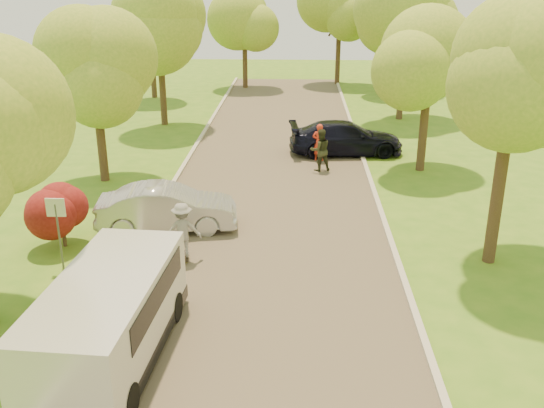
% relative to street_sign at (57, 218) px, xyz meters
% --- Properties ---
extents(ground, '(100.00, 100.00, 0.00)m').
position_rel_street_sign_xyz_m(ground, '(5.80, -4.00, -1.56)').
color(ground, '#3F751B').
rests_on(ground, ground).
extents(road, '(8.00, 60.00, 0.01)m').
position_rel_street_sign_xyz_m(road, '(5.80, 4.00, -1.56)').
color(road, '#4C4438').
rests_on(road, ground).
extents(curb_left, '(0.18, 60.00, 0.12)m').
position_rel_street_sign_xyz_m(curb_left, '(1.75, 4.00, -1.50)').
color(curb_left, '#B2AD9E').
rests_on(curb_left, ground).
extents(curb_right, '(0.18, 60.00, 0.12)m').
position_rel_street_sign_xyz_m(curb_right, '(9.85, 4.00, -1.50)').
color(curb_right, '#B2AD9E').
rests_on(curb_right, ground).
extents(street_sign, '(0.55, 0.06, 2.17)m').
position_rel_street_sign_xyz_m(street_sign, '(0.00, 0.00, 0.00)').
color(street_sign, '#59595E').
rests_on(street_sign, ground).
extents(red_shrub, '(1.70, 1.70, 1.95)m').
position_rel_street_sign_xyz_m(red_shrub, '(-0.50, 1.50, -0.47)').
color(red_shrub, '#382619').
rests_on(red_shrub, ground).
extents(tree_l_midb, '(4.30, 4.20, 6.62)m').
position_rel_street_sign_xyz_m(tree_l_midb, '(-1.01, 8.00, 3.02)').
color(tree_l_midb, '#382619').
rests_on(tree_l_midb, ground).
extents(tree_l_far, '(4.92, 4.80, 7.79)m').
position_rel_street_sign_xyz_m(tree_l_far, '(-0.59, 18.00, 3.90)').
color(tree_l_far, '#382619').
rests_on(tree_l_far, ground).
extents(tree_r_mida, '(5.13, 5.00, 7.95)m').
position_rel_street_sign_xyz_m(tree_r_mida, '(12.82, 1.00, 3.97)').
color(tree_r_mida, '#382619').
rests_on(tree_r_mida, ground).
extents(tree_r_midb, '(4.51, 4.40, 7.01)m').
position_rel_street_sign_xyz_m(tree_r_midb, '(12.40, 10.00, 3.32)').
color(tree_r_midb, '#382619').
rests_on(tree_r_midb, ground).
extents(tree_r_far, '(5.33, 5.20, 8.34)m').
position_rel_street_sign_xyz_m(tree_r_far, '(13.03, 20.00, 4.27)').
color(tree_r_far, '#382619').
rests_on(tree_r_far, ground).
extents(tree_bg_a, '(5.12, 5.00, 7.72)m').
position_rel_street_sign_xyz_m(tree_bg_a, '(-2.98, 26.00, 3.75)').
color(tree_bg_a, '#382619').
rests_on(tree_bg_a, ground).
extents(tree_bg_b, '(5.12, 5.00, 7.95)m').
position_rel_street_sign_xyz_m(tree_bg_b, '(14.02, 28.00, 3.97)').
color(tree_bg_b, '#382619').
rests_on(tree_bg_b, ground).
extents(tree_bg_c, '(4.92, 4.80, 7.33)m').
position_rel_street_sign_xyz_m(tree_bg_c, '(3.01, 30.00, 3.46)').
color(tree_bg_c, '#382619').
rests_on(tree_bg_c, ground).
extents(tree_bg_d, '(5.12, 5.00, 7.72)m').
position_rel_street_sign_xyz_m(tree_bg_d, '(10.02, 32.00, 3.75)').
color(tree_bg_d, '#382619').
rests_on(tree_bg_d, ground).
extents(minivan, '(2.45, 5.55, 2.02)m').
position_rel_street_sign_xyz_m(minivan, '(2.78, -4.36, -0.50)').
color(minivan, silver).
rests_on(minivan, ground).
extents(silver_sedan, '(4.78, 2.17, 1.52)m').
position_rel_street_sign_xyz_m(silver_sedan, '(2.50, 2.99, -0.80)').
color(silver_sedan, '#ACACB1').
rests_on(silver_sedan, ground).
extents(dark_sedan, '(5.54, 2.68, 1.55)m').
position_rel_street_sign_xyz_m(dark_sedan, '(9.10, 12.42, -0.79)').
color(dark_sedan, black).
rests_on(dark_sedan, ground).
extents(longboard, '(0.39, 0.90, 0.10)m').
position_rel_street_sign_xyz_m(longboard, '(3.44, 0.72, -1.47)').
color(longboard, black).
rests_on(longboard, ground).
extents(skateboarder, '(1.19, 0.81, 1.69)m').
position_rel_street_sign_xyz_m(skateboarder, '(3.44, 0.72, -0.61)').
color(skateboarder, gray).
rests_on(skateboarder, longboard).
extents(person_striped, '(0.70, 0.53, 1.72)m').
position_rel_street_sign_xyz_m(person_striped, '(7.80, 11.22, -0.70)').
color(person_striped, red).
rests_on(person_striped, ground).
extents(person_olive, '(1.06, 0.92, 1.86)m').
position_rel_street_sign_xyz_m(person_olive, '(7.80, 9.71, -0.64)').
color(person_olive, '#2A2F1C').
rests_on(person_olive, ground).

